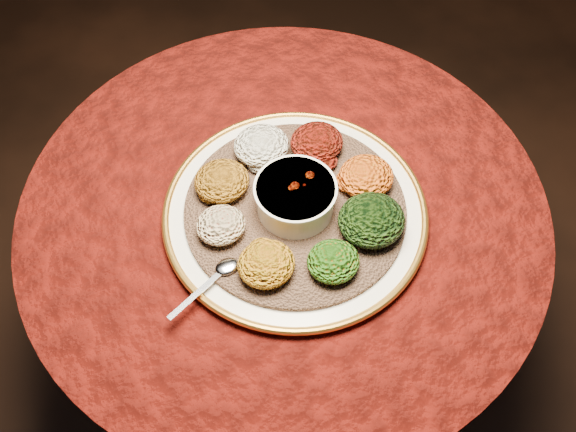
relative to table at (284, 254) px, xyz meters
name	(u,v)px	position (x,y,z in m)	size (l,w,h in m)	color
table	(284,254)	(0.00, 0.00, 0.00)	(0.96, 0.96, 0.73)	black
platter	(295,213)	(0.01, -0.03, 0.19)	(0.53, 0.53, 0.02)	white
injera	(295,209)	(0.01, -0.03, 0.20)	(0.39, 0.39, 0.01)	brown
stew_bowl	(295,196)	(0.01, -0.03, 0.24)	(0.14, 0.14, 0.06)	white
spoon	(222,271)	(-0.16, -0.10, 0.21)	(0.14, 0.06, 0.01)	silver
portion_ayib	(261,146)	(0.01, 0.10, 0.23)	(0.10, 0.10, 0.05)	silver
portion_kitfo	(317,142)	(0.10, 0.06, 0.23)	(0.10, 0.09, 0.05)	black
portion_tikil	(366,176)	(0.14, -0.05, 0.23)	(0.10, 0.09, 0.05)	#B46A0F
portion_gomen	(371,220)	(0.10, -0.13, 0.24)	(0.11, 0.11, 0.06)	black
portion_mixveg	(333,261)	(0.01, -0.17, 0.23)	(0.09, 0.08, 0.04)	#9C430A
portion_kik	(266,264)	(-0.09, -0.13, 0.23)	(0.09, 0.09, 0.05)	#B2660F
portion_timatim	(221,225)	(-0.13, -0.02, 0.23)	(0.08, 0.08, 0.04)	#8C0908
portion_shiro	(222,181)	(-0.09, 0.06, 0.23)	(0.10, 0.09, 0.05)	#9B5F12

